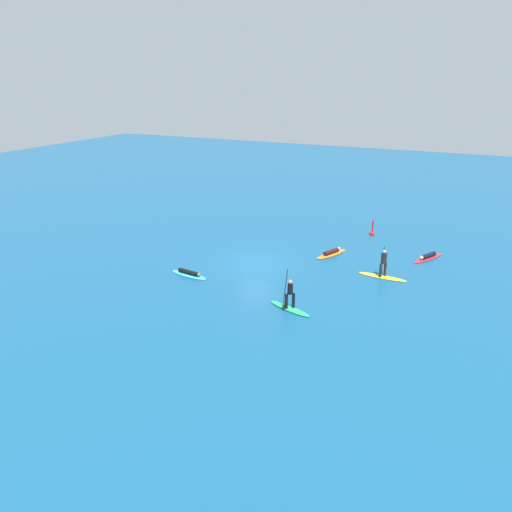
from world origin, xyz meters
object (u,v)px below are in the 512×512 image
Objects in this scene: surfer_on_red_board at (428,257)px; surfer_on_teal_board at (189,274)px; surfer_on_orange_board at (332,253)px; surfer_on_green_board at (290,302)px; marker_buoy at (372,232)px; surfer_on_yellow_board at (383,269)px.

surfer_on_red_board is 16.75m from surfer_on_teal_board.
surfer_on_red_board is at bearing 44.96° from surfer_on_teal_board.
surfer_on_teal_board is (-7.11, -7.83, -0.01)m from surfer_on_orange_board.
surfer_on_green_board reaches higher than surfer_on_teal_board.
marker_buoy reaches higher than surfer_on_red_board.
surfer_on_green_board reaches higher than surfer_on_orange_board.
surfer_on_orange_board reaches higher than surfer_on_teal_board.
marker_buoy is (1.51, 5.98, 0.10)m from surfer_on_orange_board.
surfer_on_green_board reaches higher than surfer_on_yellow_board.
surfer_on_yellow_board is at bearing -101.06° from surfer_on_orange_board.
surfer_on_red_board reaches higher than surfer_on_teal_board.
surfer_on_yellow_board is (-2.14, -4.85, 0.42)m from surfer_on_red_board.
surfer_on_yellow_board is 5.09m from surfer_on_orange_board.
surfer_on_teal_board is 2.19× the size of marker_buoy.
surfer_on_red_board is 1.08× the size of surfer_on_teal_board.
surfer_on_yellow_board is at bearing -72.60° from marker_buoy.
surfer_on_orange_board is 2.36× the size of marker_buoy.
surfer_on_orange_board is at bearing -66.37° from surfer_on_green_board.
marker_buoy is at bearing -68.28° from surfer_on_yellow_board.
marker_buoy is (8.63, 13.81, 0.11)m from surfer_on_teal_board.
surfer_on_red_board is 1.00× the size of surfer_on_orange_board.
marker_buoy reaches higher than surfer_on_teal_board.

